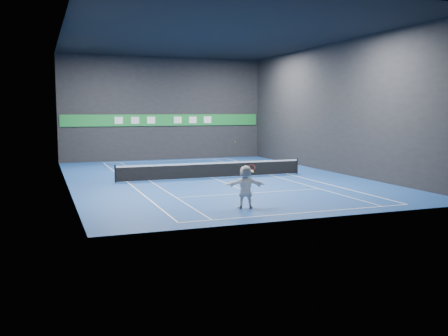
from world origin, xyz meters
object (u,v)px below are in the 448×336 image
object	(u,v)px
tennis_ball	(235,142)
tennis_racket	(252,169)
player	(246,187)
tennis_net	(212,170)

from	to	relation	value
tennis_ball	tennis_racket	world-z (taller)	tennis_ball
player	tennis_ball	bearing A→B (deg)	-2.42
player	tennis_ball	size ratio (longest dim) A/B	30.10
tennis_net	tennis_racket	xyz separation A→B (m)	(-1.57, -9.98, 1.20)
tennis_ball	player	bearing A→B (deg)	-18.37
tennis_racket	player	bearing A→B (deg)	-171.40
player	tennis_net	bearing A→B (deg)	-84.68
tennis_net	tennis_racket	world-z (taller)	tennis_racket
player	tennis_ball	xyz separation A→B (m)	(-0.44, 0.15, 1.98)
tennis_net	tennis_racket	bearing A→B (deg)	-98.92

